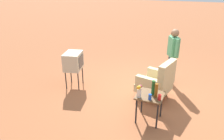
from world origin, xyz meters
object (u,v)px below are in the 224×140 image
at_px(person_standing, 173,53).
at_px(soda_can_red, 160,97).
at_px(bottle_tall_amber, 156,90).
at_px(bottle_wine_green, 153,88).
at_px(armchair, 158,81).
at_px(tv_on_stand, 73,61).
at_px(side_table, 150,99).
at_px(flower_vase, 139,91).
at_px(soda_can_blue, 150,97).

distance_m(person_standing, soda_can_red, 2.20).
xyz_separation_m(bottle_tall_amber, soda_can_red, (0.10, 0.09, -0.09)).
height_order(person_standing, bottle_wine_green, person_standing).
xyz_separation_m(armchair, soda_can_red, (1.12, 0.25, 0.19)).
xyz_separation_m(tv_on_stand, bottle_tall_amber, (0.80, 2.50, -0.00)).
height_order(side_table, flower_vase, flower_vase).
distance_m(tv_on_stand, soda_can_blue, 2.60).
bearing_deg(person_standing, side_table, -4.02).
bearing_deg(armchair, bottle_wine_green, 4.32).
relative_size(person_standing, flower_vase, 6.19).
height_order(armchair, bottle_wine_green, armchair).
relative_size(side_table, bottle_tall_amber, 2.10).
distance_m(armchair, flower_vase, 1.21).
distance_m(tv_on_stand, person_standing, 2.84).
height_order(side_table, bottle_tall_amber, bottle_tall_amber).
bearing_deg(side_table, person_standing, 175.98).
xyz_separation_m(bottle_wine_green, flower_vase, (0.22, -0.24, -0.01)).
distance_m(armchair, soda_can_blue, 1.19).
bearing_deg(soda_can_blue, bottle_wine_green, 178.04).
distance_m(person_standing, flower_vase, 2.27).
height_order(soda_can_blue, bottle_wine_green, bottle_wine_green).
relative_size(tv_on_stand, bottle_tall_amber, 3.43).
bearing_deg(soda_can_blue, tv_on_stand, -111.51).
distance_m(tv_on_stand, bottle_wine_green, 2.53).
relative_size(side_table, tv_on_stand, 0.61).
xyz_separation_m(tv_on_stand, soda_can_blue, (0.95, 2.41, -0.09)).
xyz_separation_m(armchair, bottle_tall_amber, (1.02, 0.15, 0.28)).
bearing_deg(bottle_wine_green, soda_can_red, 46.24).
distance_m(bottle_tall_amber, flower_vase, 0.35).
xyz_separation_m(tv_on_stand, bottle_wine_green, (0.72, 2.42, 0.01)).
height_order(armchair, flower_vase, armchair).
bearing_deg(bottle_wine_green, soda_can_blue, -1.96).
relative_size(tv_on_stand, flower_vase, 3.89).
distance_m(armchair, bottle_wine_green, 1.00).
distance_m(bottle_wine_green, soda_can_red, 0.26).
xyz_separation_m(armchair, flower_vase, (1.17, -0.17, 0.28)).
xyz_separation_m(soda_can_blue, bottle_wine_green, (-0.23, 0.01, 0.10)).
relative_size(soda_can_blue, soda_can_red, 1.00).
xyz_separation_m(person_standing, soda_can_red, (2.18, 0.08, -0.25)).
relative_size(soda_can_blue, bottle_wine_green, 0.38).
xyz_separation_m(bottle_tall_amber, flower_vase, (0.15, -0.32, -0.00)).
xyz_separation_m(side_table, soda_can_blue, (0.19, 0.04, 0.15)).
bearing_deg(bottle_wine_green, flower_vase, -48.03).
distance_m(side_table, soda_can_blue, 0.25).
height_order(bottle_wine_green, soda_can_red, bottle_wine_green).
height_order(tv_on_stand, soda_can_red, tv_on_stand).
height_order(side_table, soda_can_blue, soda_can_blue).
distance_m(person_standing, bottle_tall_amber, 2.09).
xyz_separation_m(side_table, person_standing, (-2.05, 0.14, 0.40)).
relative_size(person_standing, bottle_tall_amber, 5.47).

